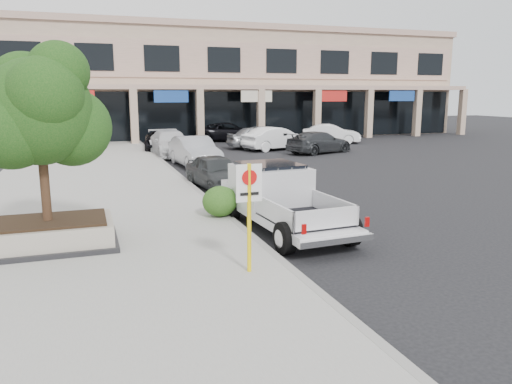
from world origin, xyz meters
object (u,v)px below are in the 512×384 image
curb_car_a (216,172)px  curb_car_b (195,152)px  lot_car_a (260,137)px  pickup_truck (285,199)px  planter (49,234)px  lot_car_e (264,134)px  curb_car_c (171,143)px  lot_car_b (276,139)px  curb_car_d (162,141)px  lot_car_f (331,134)px  lot_car_d (229,132)px  no_parking_sign (249,203)px  planter_tree (45,112)px  lot_car_c (319,142)px

curb_car_a → curb_car_b: (0.44, 6.29, 0.11)m
curb_car_a → lot_car_a: bearing=56.7°
pickup_truck → curb_car_a: bearing=88.0°
curb_car_a → curb_car_b: 6.30m
planter → lot_car_e: 28.07m
pickup_truck → lot_car_a: (6.47, 20.42, -0.11)m
curb_car_c → lot_car_b: size_ratio=1.13×
pickup_truck → curb_car_a: 6.89m
curb_car_d → lot_car_f: bearing=11.2°
lot_car_d → lot_car_f: lot_car_d is taller
no_parking_sign → lot_car_a: (8.59, 23.63, -0.84)m
planter → lot_car_a: lot_car_a is taller
lot_car_e → curb_car_c: bearing=123.0°
pickup_truck → lot_car_d: bearing=73.6°
planter_tree → lot_car_b: (13.28, 18.99, -2.63)m
lot_car_c → lot_car_f: lot_car_f is taller
lot_car_a → lot_car_f: lot_car_a is taller
curb_car_b → curb_car_c: curb_car_b is taller
curb_car_a → curb_car_c: 11.43m
planter_tree → curb_car_d: 22.16m
curb_car_a → lot_car_a: lot_car_a is taller
curb_car_a → lot_car_d: size_ratio=0.75×
curb_car_d → curb_car_a: bearing=-81.9°
curb_car_b → lot_car_e: size_ratio=1.19×
no_parking_sign → curb_car_b: bearing=81.8°
planter_tree → curb_car_c: (5.89, 18.13, -2.64)m
planter → lot_car_a: bearing=58.1°
curb_car_d → lot_car_b: bearing=-8.7°
pickup_truck → curb_car_d: (-0.29, 21.40, -0.24)m
pickup_truck → lot_car_a: pickup_truck is taller
curb_car_c → lot_car_a: 6.98m
no_parking_sign → curb_car_d: (1.83, 24.60, -0.96)m
planter → pickup_truck: bearing=-0.3°
lot_car_e → curb_car_d: bearing=106.1°
no_parking_sign → curb_car_c: (1.93, 21.53, -0.86)m
curb_car_c → curb_car_d: bearing=89.6°
curb_car_c → lot_car_c: 9.55m
lot_car_d → lot_car_f: bearing=-104.3°
curb_car_a → planter: bearing=-138.3°
pickup_truck → curb_car_b: (0.24, 13.17, -0.11)m
planter_tree → no_parking_sign: (3.96, -3.40, -1.78)m
planter → no_parking_sign: (4.10, -3.24, 1.16)m
curb_car_c → lot_car_b: 7.43m
curb_car_a → curb_car_c: size_ratio=0.76×
planter_tree → lot_car_d: 28.94m
lot_car_e → curb_car_b: bearing=142.2°
lot_car_c → lot_car_f: size_ratio=1.09×
curb_car_b → lot_car_f: size_ratio=1.09×
planter → lot_car_e: bearing=59.2°
curb_car_a → lot_car_e: (8.36, 17.26, 0.00)m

